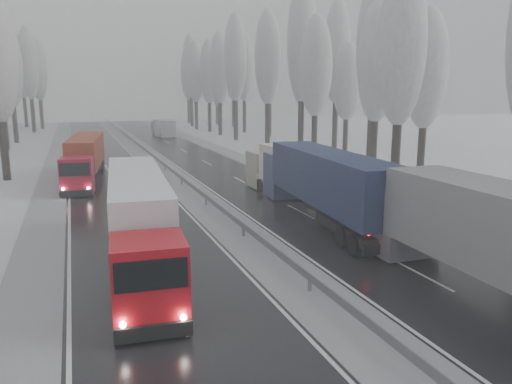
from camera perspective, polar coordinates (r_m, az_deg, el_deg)
carriageway_right at (r=37.76m, az=1.24°, el=-0.25°), size 7.50×200.00×0.03m
carriageway_left at (r=35.40m, az=-14.81°, el=-1.43°), size 7.50×200.00×0.03m
median_slush at (r=36.22m, az=-6.52°, el=-0.82°), size 3.00×200.00×0.04m
shoulder_right at (r=39.80m, az=7.89°, el=0.25°), size 2.40×200.00×0.04m
shoulder_left at (r=35.32m, az=-22.82°, el=-1.98°), size 2.40×200.00×0.04m
median_guardrail at (r=36.09m, az=-6.54°, el=0.07°), size 0.12×200.00×0.76m
tree_18 at (r=38.95m, az=16.29°, el=15.47°), size 3.60×3.60×16.58m
tree_19 at (r=45.38m, az=18.91°, el=13.05°), size 3.60×3.60×14.57m
tree_20 at (r=47.51m, az=13.70°, el=14.12°), size 3.60×3.60×15.71m
tree_21 at (r=52.19m, az=13.39°, el=15.91°), size 3.60×3.60×18.62m
tree_22 at (r=56.11m, az=6.85°, el=13.99°), size 3.60×3.60×15.86m
tree_23 at (r=62.58m, az=10.38°, el=12.27°), size 3.60×3.60×13.55m
tree_24 at (r=61.55m, az=5.30°, el=16.54°), size 3.60×3.60×20.49m
tree_25 at (r=68.20m, az=9.25°, el=15.38°), size 3.60×3.60×19.44m
tree_26 at (r=70.73m, az=1.35°, el=15.04°), size 3.60×3.60×18.78m
tree_27 at (r=77.19m, az=5.32°, el=14.14°), size 3.60×3.60×17.62m
tree_28 at (r=80.40m, az=-2.38°, el=14.98°), size 3.60×3.60×19.62m
tree_29 at (r=86.59m, az=1.58°, el=14.09°), size 3.60×3.60×18.11m
tree_30 at (r=89.72m, az=-4.19°, el=13.87°), size 3.60×3.60×17.86m
tree_31 at (r=95.32m, az=-1.36°, el=14.03°), size 3.60×3.60×18.58m
tree_32 at (r=96.95m, az=-5.41°, el=13.47°), size 3.60×3.60×17.33m
tree_33 at (r=101.59m, az=-4.23°, el=12.31°), size 3.60×3.60×14.33m
tree_34 at (r=103.63m, az=-6.94°, el=13.41°), size 3.60×3.60×17.63m
tree_35 at (r=109.95m, az=-2.63°, el=13.57°), size 3.60×3.60×18.25m
tree_36 at (r=113.57m, az=-7.48°, el=14.05°), size 3.60×3.60×20.23m
tree_37 at (r=119.08m, az=-4.53°, el=12.80°), size 3.60×3.60×16.37m
tree_38 at (r=124.18m, az=-7.79°, el=13.15°), size 3.60×3.60×17.97m
tree_39 at (r=128.68m, az=-6.92°, el=12.60°), size 3.60×3.60×16.19m
tree_70 at (r=84.07m, az=-26.32°, el=12.58°), size 3.60×3.60×17.09m
tree_74 at (r=104.10m, az=-24.57°, el=13.20°), size 3.60×3.60×19.68m
tree_76 at (r=113.38m, az=-23.67°, el=12.68°), size 3.60×3.60×18.55m
tree_77 at (r=117.71m, az=-26.23°, el=11.07°), size 3.60×3.60×14.32m
tree_78 at (r=120.20m, az=-25.23°, el=12.73°), size 3.60×3.60×19.55m
tree_79 at (r=124.37m, az=-26.31°, el=11.83°), size 3.60×3.60×17.07m
truck_blue_box at (r=30.02m, az=7.54°, el=1.38°), size 3.89×16.67×4.24m
truck_cream_box at (r=34.01m, az=5.33°, el=2.18°), size 2.77×14.92×3.81m
box_truck_distant at (r=87.15m, az=-10.58°, el=7.19°), size 2.95×7.99×2.93m
truck_red_white at (r=23.11m, az=-13.30°, el=-2.34°), size 3.55×15.38×3.91m
truck_red_red at (r=45.97m, az=-18.93°, el=3.97°), size 4.01×14.71×3.74m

